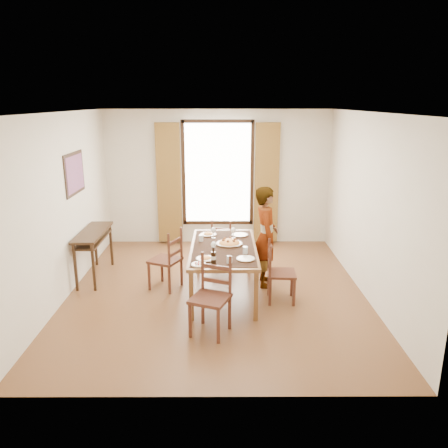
{
  "coord_description": "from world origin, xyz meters",
  "views": [
    {
      "loc": [
        0.1,
        -6.23,
        2.86
      ],
      "look_at": [
        0.12,
        0.32,
        1.0
      ],
      "focal_mm": 35.0,
      "sensor_mm": 36.0,
      "label": 1
    }
  ],
  "objects_px": {
    "man": "(266,237)",
    "pasta_platter": "(229,241)",
    "console_table": "(93,238)",
    "dining_table": "(223,251)"
  },
  "relations": [
    {
      "from": "dining_table",
      "to": "man",
      "type": "distance_m",
      "value": 0.76
    },
    {
      "from": "man",
      "to": "dining_table",
      "type": "bearing_deg",
      "value": 117.48
    },
    {
      "from": "dining_table",
      "to": "pasta_platter",
      "type": "xyz_separation_m",
      "value": [
        0.09,
        0.1,
        0.11
      ]
    },
    {
      "from": "console_table",
      "to": "pasta_platter",
      "type": "bearing_deg",
      "value": -14.12
    },
    {
      "from": "console_table",
      "to": "man",
      "type": "bearing_deg",
      "value": -6.16
    },
    {
      "from": "man",
      "to": "pasta_platter",
      "type": "relative_size",
      "value": 3.99
    },
    {
      "from": "pasta_platter",
      "to": "console_table",
      "type": "bearing_deg",
      "value": 165.88
    },
    {
      "from": "console_table",
      "to": "pasta_platter",
      "type": "height_order",
      "value": "pasta_platter"
    },
    {
      "from": "dining_table",
      "to": "man",
      "type": "xyz_separation_m",
      "value": [
        0.67,
        0.35,
        0.11
      ]
    },
    {
      "from": "console_table",
      "to": "dining_table",
      "type": "bearing_deg",
      "value": -17.07
    }
  ]
}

